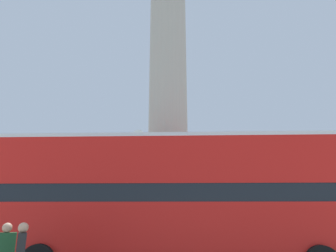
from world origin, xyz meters
The scene contains 4 objects.
ground_plane centered at (0.00, 0.00, 0.00)m, with size 200.00×200.00×0.00m, color gray.
monument_column centered at (0.00, 0.00, 8.92)m, with size 5.75×5.75×23.67m.
bus_a centered at (0.02, -5.13, 2.40)m, with size 11.67×3.63×4.34m.
street_lamp centered at (-1.43, -3.63, 3.14)m, with size 0.47×0.47×5.12m.
Camera 1 is at (-0.90, -15.54, 1.95)m, focal length 32.00 mm.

